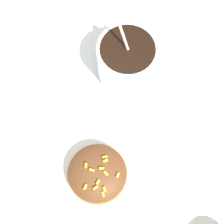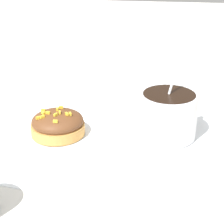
{
  "view_description": "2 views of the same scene",
  "coord_description": "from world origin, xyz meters",
  "views": [
    {
      "loc": [
        0.14,
        0.05,
        0.47
      ],
      "look_at": [
        -0.0,
        -0.0,
        0.04
      ],
      "focal_mm": 50.0,
      "sensor_mm": 36.0,
      "label": 1
    },
    {
      "loc": [
        -0.08,
        0.53,
        0.29
      ],
      "look_at": [
        0.0,
        -0.01,
        0.04
      ],
      "focal_mm": 60.0,
      "sensor_mm": 36.0,
      "label": 2
    }
  ],
  "objects": [
    {
      "name": "frosted_pastry",
      "position": [
        0.09,
        0.01,
        0.02
      ],
      "size": [
        0.09,
        0.09,
        0.04
      ],
      "color": "#D19347",
      "rests_on": "paper_napkin"
    },
    {
      "name": "paper_napkin",
      "position": [
        0.0,
        0.0,
        0.0
      ],
      "size": [
        0.38,
        0.38,
        0.0
      ],
      "color": "white",
      "rests_on": "ground_plane"
    },
    {
      "name": "ground_plane",
      "position": [
        0.0,
        0.0,
        0.0
      ],
      "size": [
        3.0,
        3.0,
        0.0
      ],
      "primitive_type": "plane",
      "color": "silver"
    },
    {
      "name": "coffee_cup",
      "position": [
        -0.09,
        -0.01,
        0.04
      ],
      "size": [
        0.1,
        0.1,
        0.11
      ],
      "color": "white",
      "rests_on": "paper_napkin"
    }
  ]
}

